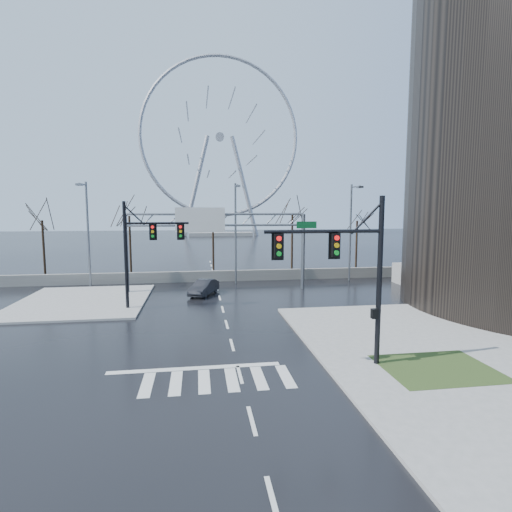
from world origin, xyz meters
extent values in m
plane|color=black|center=(0.00, 0.00, 0.00)|extent=(260.00, 260.00, 0.00)
cube|color=gray|center=(10.00, 2.00, 0.07)|extent=(12.00, 10.00, 0.15)
cube|color=gray|center=(-11.00, 12.00, 0.07)|extent=(10.00, 12.00, 0.15)
cube|color=#273C19|center=(9.00, -5.00, 0.15)|extent=(5.00, 4.00, 0.02)
cube|color=slate|center=(0.00, 20.00, 0.55)|extent=(52.00, 0.50, 1.10)
cylinder|color=black|center=(6.50, -4.00, 4.00)|extent=(0.24, 0.24, 8.00)
cylinder|color=black|center=(3.80, -4.00, 6.40)|extent=(5.40, 0.16, 0.16)
cube|color=black|center=(4.30, -4.15, 5.80)|extent=(0.35, 0.28, 1.05)
cube|color=black|center=(1.70, -4.15, 5.80)|extent=(0.35, 0.28, 1.05)
cylinder|color=black|center=(-7.00, 9.00, 4.00)|extent=(0.24, 0.24, 8.00)
cylinder|color=black|center=(-4.70, 9.00, 6.40)|extent=(4.60, 0.16, 0.16)
cube|color=black|center=(-5.00, 8.85, 5.80)|extent=(0.35, 0.28, 1.05)
cube|color=black|center=(-3.00, 8.85, 5.80)|extent=(0.35, 0.28, 1.05)
cylinder|color=slate|center=(-8.00, 15.00, 3.50)|extent=(0.36, 0.36, 7.00)
cylinder|color=slate|center=(8.00, 15.00, 3.50)|extent=(0.36, 0.36, 7.00)
cylinder|color=slate|center=(0.00, 15.00, 7.00)|extent=(16.00, 0.20, 0.20)
cylinder|color=slate|center=(0.00, 15.00, 6.00)|extent=(16.00, 0.20, 0.20)
cube|color=#09481E|center=(-1.50, 14.85, 6.50)|extent=(4.20, 0.10, 2.00)
cube|color=silver|center=(-1.50, 14.79, 6.50)|extent=(4.40, 0.02, 2.20)
cylinder|color=slate|center=(-12.00, 18.50, 5.00)|extent=(0.20, 0.20, 10.00)
cylinder|color=slate|center=(-12.00, 17.40, 9.70)|extent=(0.12, 2.20, 0.12)
cube|color=slate|center=(-12.00, 16.40, 9.60)|extent=(0.50, 0.70, 0.18)
cylinder|color=slate|center=(2.00, 18.50, 5.00)|extent=(0.20, 0.20, 10.00)
cylinder|color=slate|center=(2.00, 17.40, 9.70)|extent=(0.12, 2.20, 0.12)
cube|color=slate|center=(2.00, 16.40, 9.60)|extent=(0.50, 0.70, 0.18)
cylinder|color=slate|center=(14.00, 18.50, 5.00)|extent=(0.20, 0.20, 10.00)
cylinder|color=slate|center=(14.00, 17.40, 9.70)|extent=(0.12, 2.20, 0.12)
cube|color=slate|center=(14.00, 16.40, 9.60)|extent=(0.50, 0.70, 0.18)
cylinder|color=black|center=(-18.00, 24.00, 3.15)|extent=(0.24, 0.24, 6.30)
cylinder|color=black|center=(-9.00, 23.50, 3.38)|extent=(0.24, 0.24, 6.75)
cylinder|color=black|center=(0.00, 24.50, 2.93)|extent=(0.24, 0.24, 5.85)
cylinder|color=black|center=(9.00, 23.50, 3.51)|extent=(0.24, 0.24, 7.02)
cylinder|color=black|center=(17.00, 24.00, 3.06)|extent=(0.24, 0.24, 6.12)
cube|color=gray|center=(5.00, 95.00, 0.50)|extent=(18.00, 6.00, 1.00)
torus|color=#B2B2B7|center=(5.00, 95.00, 28.00)|extent=(45.00, 1.00, 45.00)
cylinder|color=#B2B2B7|center=(5.00, 95.00, 28.00)|extent=(2.40, 1.50, 2.40)
cylinder|color=#B2B2B7|center=(-2.00, 95.00, 14.00)|extent=(8.28, 1.20, 28.82)
cylinder|color=#B2B2B7|center=(12.00, 95.00, 14.00)|extent=(8.28, 1.20, 28.82)
imported|color=black|center=(-1.29, 13.40, 0.65)|extent=(2.88, 4.19, 1.31)
camera|label=1|loc=(-1.79, -21.13, 7.34)|focal=28.00mm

